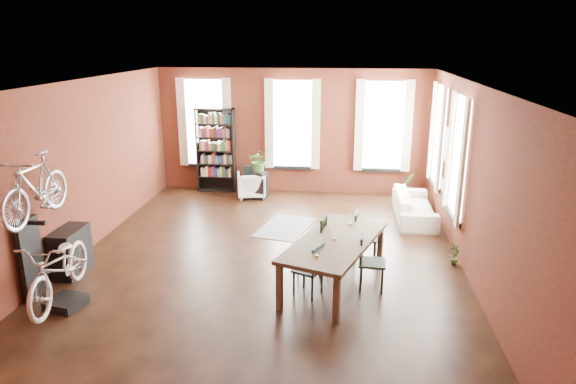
# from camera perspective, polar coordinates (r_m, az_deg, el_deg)

# --- Properties ---
(room) EXTENTS (9.00, 9.04, 3.22)m
(room) POSITION_cam_1_polar(r_m,az_deg,el_deg) (9.43, -0.42, 5.85)
(room) COLOR black
(room) RESTS_ON ground
(dining_table) EXTENTS (1.80, 2.59, 0.81)m
(dining_table) POSITION_cam_1_polar(r_m,az_deg,el_deg) (8.47, 5.18, -7.83)
(dining_table) COLOR #4D3F2E
(dining_table) RESTS_ON ground
(dining_chair_a) EXTENTS (0.53, 0.53, 0.87)m
(dining_chair_a) POSITION_cam_1_polar(r_m,az_deg,el_deg) (8.14, 2.24, -8.60)
(dining_chair_a) COLOR #193738
(dining_chair_a) RESTS_ON ground
(dining_chair_b) EXTENTS (0.55, 0.55, 1.02)m
(dining_chair_b) POSITION_cam_1_polar(r_m,az_deg,el_deg) (8.90, 2.67, -5.78)
(dining_chair_b) COLOR black
(dining_chair_b) RESTS_ON ground
(dining_chair_c) EXTENTS (0.45, 0.45, 0.91)m
(dining_chair_c) POSITION_cam_1_polar(r_m,az_deg,el_deg) (8.43, 9.35, -7.73)
(dining_chair_c) COLOR black
(dining_chair_c) RESTS_ON ground
(dining_chair_d) EXTENTS (0.47, 0.47, 0.92)m
(dining_chair_d) POSITION_cam_1_polar(r_m,az_deg,el_deg) (9.42, 8.64, -4.99)
(dining_chair_d) COLOR #1A393A
(dining_chair_d) RESTS_ON ground
(bookshelf) EXTENTS (1.00, 0.32, 2.20)m
(bookshelf) POSITION_cam_1_polar(r_m,az_deg,el_deg) (13.60, -8.00, 4.62)
(bookshelf) COLOR black
(bookshelf) RESTS_ON ground
(white_armchair) EXTENTS (0.81, 0.78, 0.71)m
(white_armchair) POSITION_cam_1_polar(r_m,az_deg,el_deg) (13.12, -4.11, 0.93)
(white_armchair) COLOR white
(white_armchair) RESTS_ON ground
(cream_sofa) EXTENTS (0.61, 2.08, 0.81)m
(cream_sofa) POSITION_cam_1_polar(r_m,az_deg,el_deg) (11.82, 13.90, -1.04)
(cream_sofa) COLOR beige
(cream_sofa) RESTS_ON ground
(striped_rug) EXTENTS (1.27, 1.69, 0.01)m
(striped_rug) POSITION_cam_1_polar(r_m,az_deg,el_deg) (11.08, -0.33, -3.93)
(striped_rug) COLOR black
(striped_rug) RESTS_ON ground
(bike_trainer) EXTENTS (0.57, 0.57, 0.14)m
(bike_trainer) POSITION_cam_1_polar(r_m,az_deg,el_deg) (8.63, -23.45, -11.22)
(bike_trainer) COLOR black
(bike_trainer) RESTS_ON ground
(bike_wall_rack) EXTENTS (0.16, 0.60, 1.30)m
(bike_wall_rack) POSITION_cam_1_polar(r_m,az_deg,el_deg) (8.90, -26.66, -6.67)
(bike_wall_rack) COLOR black
(bike_wall_rack) RESTS_ON ground
(console_table) EXTENTS (0.40, 0.80, 0.80)m
(console_table) POSITION_cam_1_polar(r_m,az_deg,el_deg) (9.64, -23.02, -6.07)
(console_table) COLOR black
(console_table) RESTS_ON ground
(plant_stand) EXTENTS (0.42, 0.42, 0.68)m
(plant_stand) POSITION_cam_1_polar(r_m,az_deg,el_deg) (13.02, -3.18, 0.75)
(plant_stand) COLOR black
(plant_stand) RESTS_ON ground
(plant_by_sofa) EXTENTS (0.63, 0.79, 0.31)m
(plant_by_sofa) POSITION_cam_1_polar(r_m,az_deg,el_deg) (13.31, 12.99, -0.13)
(plant_by_sofa) COLOR #376026
(plant_by_sofa) RESTS_ON ground
(plant_small) EXTENTS (0.44, 0.43, 0.15)m
(plant_small) POSITION_cam_1_polar(r_m,az_deg,el_deg) (9.77, 17.94, -7.30)
(plant_small) COLOR #366026
(plant_small) RESTS_ON ground
(bicycle_floor) EXTENTS (0.78, 1.08, 1.93)m
(bicycle_floor) POSITION_cam_1_polar(r_m,az_deg,el_deg) (8.24, -24.41, -4.76)
(bicycle_floor) COLOR beige
(bicycle_floor) RESTS_ON bike_trainer
(bicycle_hung) EXTENTS (0.47, 1.00, 1.66)m
(bicycle_hung) POSITION_cam_1_polar(r_m,az_deg,el_deg) (8.34, -26.53, 2.60)
(bicycle_hung) COLOR #A5A8AD
(bicycle_hung) RESTS_ON bike_wall_rack
(plant_on_stand) EXTENTS (0.68, 0.72, 0.46)m
(plant_on_stand) POSITION_cam_1_polar(r_m,az_deg,el_deg) (12.90, -3.24, 3.23)
(plant_on_stand) COLOR #316327
(plant_on_stand) RESTS_ON plant_stand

